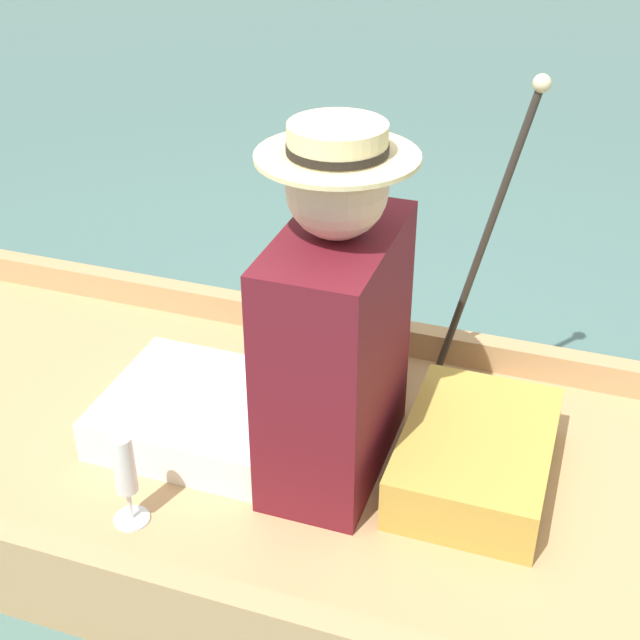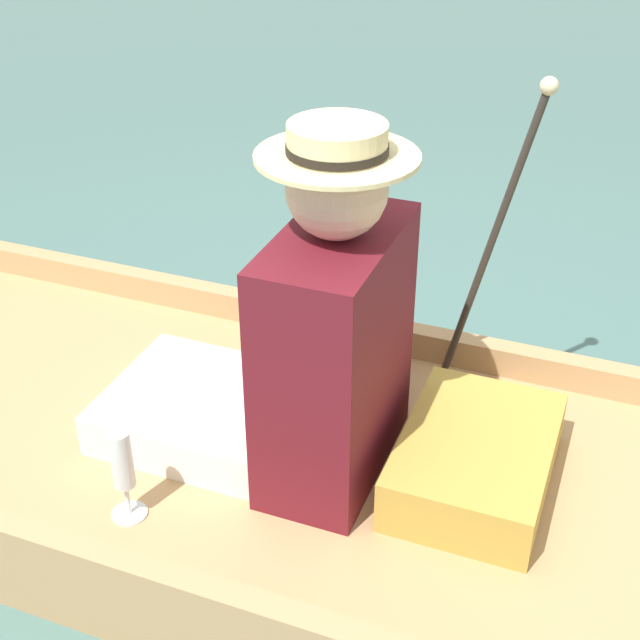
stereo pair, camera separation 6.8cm
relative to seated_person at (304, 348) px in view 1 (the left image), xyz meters
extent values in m
plane|color=#476B66|center=(0.00, -0.09, -0.47)|extent=(16.00, 16.00, 0.00)
cube|color=tan|center=(0.00, -0.09, -0.39)|extent=(1.12, 3.27, 0.16)
cube|color=tan|center=(-0.53, -0.09, -0.27)|extent=(0.06, 3.27, 0.09)
cube|color=tan|center=(0.53, -0.09, -0.27)|extent=(0.06, 3.27, 0.09)
cube|color=#B7933D|center=(0.05, -0.41, -0.25)|extent=(0.49, 0.34, 0.14)
cube|color=white|center=(0.00, 0.28, -0.26)|extent=(0.42, 0.47, 0.11)
cube|color=#5B141E|center=(0.00, -0.07, -0.01)|extent=(0.46, 0.24, 0.61)
cube|color=beige|center=(0.00, 0.05, 0.04)|extent=(0.04, 0.01, 0.34)
cube|color=white|center=(-0.13, 0.05, 0.07)|extent=(0.02, 0.01, 0.37)
cube|color=white|center=(0.13, 0.05, 0.07)|extent=(0.02, 0.01, 0.37)
sphere|color=beige|center=(0.00, -0.07, 0.40)|extent=(0.21, 0.21, 0.21)
cylinder|color=beige|center=(0.00, -0.07, 0.47)|extent=(0.34, 0.34, 0.01)
cylinder|color=beige|center=(0.00, -0.07, 0.51)|extent=(0.20, 0.20, 0.06)
cylinder|color=black|center=(0.00, -0.07, 0.49)|extent=(0.21, 0.21, 0.02)
ellipsoid|color=#9E754C|center=(0.39, -0.05, -0.20)|extent=(0.15, 0.13, 0.22)
sphere|color=#9E754C|center=(0.39, -0.05, -0.04)|extent=(0.13, 0.13, 0.13)
sphere|color=olive|center=(0.39, 0.00, -0.05)|extent=(0.05, 0.05, 0.05)
sphere|color=#9E754C|center=(0.34, -0.05, 0.01)|extent=(0.05, 0.05, 0.05)
sphere|color=#9E754C|center=(0.43, -0.05, 0.01)|extent=(0.05, 0.05, 0.05)
cylinder|color=#9E754C|center=(0.30, -0.05, -0.16)|extent=(0.09, 0.06, 0.10)
cylinder|color=#9E754C|center=(0.47, -0.05, -0.16)|extent=(0.09, 0.06, 0.10)
sphere|color=#9E754C|center=(0.35, -0.02, -0.29)|extent=(0.06, 0.06, 0.06)
sphere|color=#9E754C|center=(0.43, -0.02, -0.29)|extent=(0.06, 0.06, 0.06)
cylinder|color=silver|center=(-0.34, 0.29, -0.31)|extent=(0.08, 0.08, 0.01)
cylinder|color=silver|center=(-0.34, 0.29, -0.27)|extent=(0.01, 0.01, 0.08)
cylinder|color=silver|center=(-0.34, 0.29, -0.15)|extent=(0.05, 0.05, 0.15)
cylinder|color=#2D2823|center=(0.46, -0.32, 0.10)|extent=(0.02, 0.20, 0.84)
sphere|color=beige|center=(0.46, -0.41, 0.52)|extent=(0.04, 0.04, 0.04)
camera|label=1|loc=(-1.60, -0.59, 1.12)|focal=50.00mm
camera|label=2|loc=(-1.58, -0.66, 1.12)|focal=50.00mm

